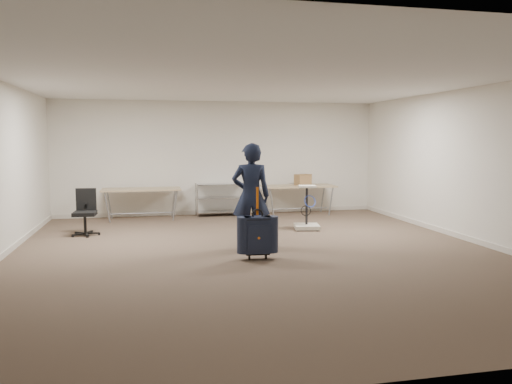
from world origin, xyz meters
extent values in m
plane|color=#4F3E30|center=(0.00, 0.00, 0.00)|extent=(9.00, 9.00, 0.00)
plane|color=silver|center=(0.00, 4.50, 1.40)|extent=(8.00, 0.00, 8.00)
plane|color=silver|center=(0.00, -4.50, 1.40)|extent=(8.00, 0.00, 8.00)
plane|color=silver|center=(4.00, 0.00, 1.40)|extent=(0.00, 9.00, 9.00)
plane|color=silver|center=(0.00, 0.00, 2.80)|extent=(8.00, 8.00, 0.00)
cube|color=beige|center=(0.00, 4.49, 0.05)|extent=(8.00, 0.02, 0.10)
cube|color=beige|center=(3.99, 0.00, 0.05)|extent=(0.02, 9.00, 0.10)
cube|color=tan|center=(-1.90, 3.95, 0.71)|extent=(1.80, 0.75, 0.03)
cylinder|color=gray|center=(-1.90, 3.95, 0.15)|extent=(1.50, 0.02, 0.02)
cylinder|color=gray|center=(-2.65, 3.65, 0.35)|extent=(0.13, 0.04, 0.69)
cylinder|color=gray|center=(-1.15, 3.65, 0.35)|extent=(0.13, 0.04, 0.69)
cylinder|color=gray|center=(-2.65, 4.25, 0.35)|extent=(0.13, 0.04, 0.69)
cylinder|color=gray|center=(-1.15, 4.25, 0.35)|extent=(0.13, 0.04, 0.69)
cube|color=tan|center=(1.90, 3.95, 0.71)|extent=(1.80, 0.75, 0.03)
cylinder|color=gray|center=(1.90, 3.95, 0.15)|extent=(1.50, 0.02, 0.02)
cylinder|color=gray|center=(1.15, 3.65, 0.35)|extent=(0.13, 0.04, 0.69)
cylinder|color=gray|center=(2.65, 3.65, 0.35)|extent=(0.13, 0.04, 0.69)
cylinder|color=gray|center=(1.15, 4.25, 0.35)|extent=(0.13, 0.04, 0.69)
cylinder|color=gray|center=(2.65, 4.25, 0.35)|extent=(0.13, 0.04, 0.69)
cylinder|color=#BABCC1|center=(-0.60, 3.98, 0.40)|extent=(0.02, 0.02, 0.80)
cylinder|color=#BABCC1|center=(0.60, 3.98, 0.40)|extent=(0.02, 0.02, 0.80)
cylinder|color=#BABCC1|center=(-0.60, 4.42, 0.40)|extent=(0.02, 0.02, 0.80)
cylinder|color=#BABCC1|center=(0.60, 4.42, 0.40)|extent=(0.02, 0.02, 0.80)
cube|color=#BABCC1|center=(0.00, 4.20, 0.10)|extent=(1.20, 0.45, 0.02)
cube|color=#BABCC1|center=(0.00, 4.20, 0.45)|extent=(1.20, 0.45, 0.02)
cube|color=#BABCC1|center=(0.00, 4.20, 0.78)|extent=(1.20, 0.45, 0.01)
imported|color=black|center=(-0.01, 0.47, 0.90)|extent=(0.71, 0.52, 1.80)
cube|color=black|center=(-0.09, -0.41, 0.39)|extent=(0.43, 0.26, 0.57)
cube|color=black|center=(-0.09, -0.39, 0.09)|extent=(0.38, 0.19, 0.03)
cylinder|color=black|center=(-0.22, -0.41, 0.04)|extent=(0.03, 0.08, 0.08)
cylinder|color=black|center=(0.04, -0.42, 0.04)|extent=(0.03, 0.08, 0.08)
torus|color=black|center=(-0.09, -0.41, 0.71)|extent=(0.18, 0.04, 0.18)
cube|color=orange|center=(-0.09, -0.39, 0.91)|extent=(0.04, 0.01, 0.44)
cylinder|color=black|center=(-2.96, 2.20, 0.04)|extent=(0.55, 0.55, 0.08)
cylinder|color=black|center=(-2.96, 2.20, 0.23)|extent=(0.05, 0.05, 0.37)
cube|color=black|center=(-2.96, 2.20, 0.43)|extent=(0.44, 0.44, 0.07)
cube|color=black|center=(-2.95, 2.40, 0.69)|extent=(0.39, 0.07, 0.44)
cube|color=beige|center=(1.47, 1.93, 0.06)|extent=(0.58, 0.58, 0.08)
cylinder|color=black|center=(1.27, 1.73, 0.02)|extent=(0.06, 0.06, 0.04)
cylinder|color=black|center=(1.47, 1.98, 0.50)|extent=(0.05, 0.05, 0.80)
cube|color=beige|center=(1.47, 1.93, 0.90)|extent=(0.40, 0.36, 0.04)
torus|color=blue|center=(1.52, 1.85, 0.60)|extent=(0.27, 0.15, 0.25)
cube|color=#9B7048|center=(2.03, 4.01, 0.86)|extent=(0.42, 0.36, 0.27)
camera|label=1|loc=(-1.72, -7.86, 1.86)|focal=35.00mm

